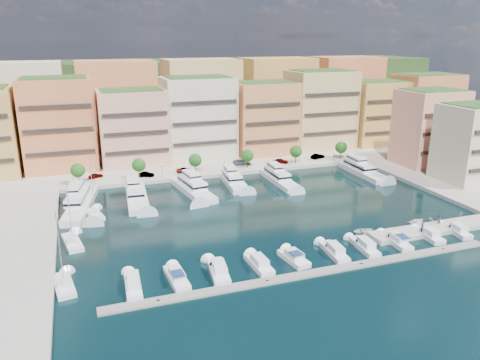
{
  "coord_description": "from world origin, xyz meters",
  "views": [
    {
      "loc": [
        -39.1,
        -93.18,
        38.8
      ],
      "look_at": [
        -3.63,
        7.16,
        6.0
      ],
      "focal_mm": 35.0,
      "sensor_mm": 36.0,
      "label": 1
    }
  ],
  "objects_px": {
    "tree_2": "(195,160)",
    "sailboat_1": "(73,243)",
    "car_5": "(318,156)",
    "person_1": "(439,219)",
    "tree_5": "(341,148)",
    "lamppost_2": "(224,163)",
    "tree_0": "(78,170)",
    "yacht_2": "(192,188)",
    "tree_1": "(139,165)",
    "tender_3": "(430,219)",
    "lamppost_3": "(281,158)",
    "yacht_6": "(362,170)",
    "yacht_4": "(279,179)",
    "person_0": "(422,227)",
    "lamppost_4": "(334,153)",
    "car_0": "(96,176)",
    "cruiser_0": "(133,285)",
    "cruiser_5": "(334,252)",
    "cruiser_7": "(397,241)",
    "car_2": "(185,170)",
    "yacht_3": "(234,181)",
    "cruiser_8": "(429,236)",
    "lamppost_1": "(162,168)",
    "cruiser_6": "(365,247)",
    "tender_1": "(418,224)",
    "tender_0": "(364,231)",
    "cruiser_3": "(259,264)",
    "tender_2": "(417,222)",
    "car_3": "(242,162)",
    "cruiser_2": "(219,271)",
    "tree_3": "(247,156)",
    "car_1": "(146,174)",
    "yacht_0": "(80,202)",
    "lamppost_0": "(94,175)",
    "yacht_1": "(136,195)",
    "tree_4": "(296,151)",
    "cruiser_1": "(177,278)",
    "sailboat_2": "(95,215)",
    "cruiser_9": "(457,231)"
  },
  "relations": [
    {
      "from": "tree_2",
      "to": "sailboat_1",
      "type": "relative_size",
      "value": 0.43
    },
    {
      "from": "car_5",
      "to": "person_1",
      "type": "relative_size",
      "value": 2.49
    },
    {
      "from": "tree_5",
      "to": "lamppost_2",
      "type": "xyz_separation_m",
      "value": [
        -40.0,
        -2.3,
        -0.92
      ]
    },
    {
      "from": "tree_0",
      "to": "yacht_2",
      "type": "height_order",
      "value": "tree_0"
    },
    {
      "from": "tree_1",
      "to": "tender_3",
      "type": "relative_size",
      "value": 3.89
    },
    {
      "from": "lamppost_3",
      "to": "yacht_2",
      "type": "distance_m",
      "value": 32.6
    },
    {
      "from": "yacht_6",
      "to": "yacht_4",
      "type": "bearing_deg",
      "value": 179.12
    },
    {
      "from": "tree_0",
      "to": "person_0",
      "type": "distance_m",
      "value": 86.02
    },
    {
      "from": "lamppost_4",
      "to": "car_0",
      "type": "relative_size",
      "value": 1.05
    },
    {
      "from": "cruiser_0",
      "to": "cruiser_5",
      "type": "xyz_separation_m",
      "value": [
        36.77,
        0.0,
        0.0
      ]
    },
    {
      "from": "cruiser_7",
      "to": "car_2",
      "type": "distance_m",
      "value": 65.72
    },
    {
      "from": "yacht_3",
      "to": "car_0",
      "type": "bearing_deg",
      "value": 155.51
    },
    {
      "from": "cruiser_8",
      "to": "tender_3",
      "type": "bearing_deg",
      "value": 48.14
    },
    {
      "from": "lamppost_1",
      "to": "yacht_3",
      "type": "bearing_deg",
      "value": -28.15
    },
    {
      "from": "car_0",
      "to": "car_5",
      "type": "xyz_separation_m",
      "value": [
        68.65,
        -1.54,
        0.13
      ]
    },
    {
      "from": "cruiser_6",
      "to": "tender_1",
      "type": "relative_size",
      "value": 5.34
    },
    {
      "from": "tender_0",
      "to": "cruiser_3",
      "type": "bearing_deg",
      "value": 100.32
    },
    {
      "from": "tender_2",
      "to": "person_1",
      "type": "distance_m",
      "value": 4.44
    },
    {
      "from": "lamppost_1",
      "to": "car_5",
      "type": "relative_size",
      "value": 0.86
    },
    {
      "from": "yacht_3",
      "to": "car_3",
      "type": "xyz_separation_m",
      "value": [
        8.04,
        15.66,
        0.62
      ]
    },
    {
      "from": "cruiser_6",
      "to": "cruiser_8",
      "type": "bearing_deg",
      "value": 0.06
    },
    {
      "from": "tree_5",
      "to": "tender_1",
      "type": "bearing_deg",
      "value": -103.29
    },
    {
      "from": "lamppost_1",
      "to": "cruiser_0",
      "type": "xyz_separation_m",
      "value": [
        -15.08,
        -55.8,
        -3.28
      ]
    },
    {
      "from": "tender_0",
      "to": "cruiser_2",
      "type": "bearing_deg",
      "value": 97.26
    },
    {
      "from": "tree_3",
      "to": "car_1",
      "type": "xyz_separation_m",
      "value": [
        -30.02,
        0.54,
        -3.04
      ]
    },
    {
      "from": "person_1",
      "to": "tender_3",
      "type": "bearing_deg",
      "value": -114.86
    },
    {
      "from": "tree_2",
      "to": "cruiser_7",
      "type": "distance_m",
      "value": 63.61
    },
    {
      "from": "yacht_0",
      "to": "tender_1",
      "type": "distance_m",
      "value": 76.93
    },
    {
      "from": "tree_2",
      "to": "cruiser_0",
      "type": "height_order",
      "value": "tree_2"
    },
    {
      "from": "cruiser_7",
      "to": "cruiser_6",
      "type": "bearing_deg",
      "value": 179.87
    },
    {
      "from": "tender_3",
      "to": "person_1",
      "type": "xyz_separation_m",
      "value": [
        -1.5,
        -3.97,
        1.6
      ]
    },
    {
      "from": "cruiser_5",
      "to": "cruiser_6",
      "type": "relative_size",
      "value": 1.01
    },
    {
      "from": "yacht_3",
      "to": "tender_0",
      "type": "height_order",
      "value": "yacht_3"
    },
    {
      "from": "lamppost_0",
      "to": "car_2",
      "type": "height_order",
      "value": "lamppost_0"
    },
    {
      "from": "yacht_4",
      "to": "car_0",
      "type": "bearing_deg",
      "value": 159.51
    },
    {
      "from": "yacht_1",
      "to": "tender_2",
      "type": "xyz_separation_m",
      "value": [
        55.18,
        -36.27,
        -0.64
      ]
    },
    {
      "from": "person_1",
      "to": "lamppost_1",
      "type": "bearing_deg",
      "value": -51.03
    },
    {
      "from": "tree_4",
      "to": "car_2",
      "type": "xyz_separation_m",
      "value": [
        -34.71,
        1.22,
        -3.03
      ]
    },
    {
      "from": "tree_0",
      "to": "yacht_1",
      "type": "relative_size",
      "value": 0.25
    },
    {
      "from": "person_1",
      "to": "yacht_6",
      "type": "bearing_deg",
      "value": -105.29
    },
    {
      "from": "tree_4",
      "to": "cruiser_1",
      "type": "relative_size",
      "value": 0.66
    },
    {
      "from": "tender_1",
      "to": "car_3",
      "type": "distance_m",
      "value": 59.45
    },
    {
      "from": "tender_2",
      "to": "car_5",
      "type": "height_order",
      "value": "car_5"
    },
    {
      "from": "cruiser_6",
      "to": "tender_2",
      "type": "xyz_separation_m",
      "value": [
        18.06,
        7.07,
        -0.1
      ]
    },
    {
      "from": "cruiser_5",
      "to": "yacht_6",
      "type": "bearing_deg",
      "value": 51.52
    },
    {
      "from": "lamppost_4",
      "to": "cruiser_1",
      "type": "relative_size",
      "value": 0.49
    },
    {
      "from": "sailboat_2",
      "to": "tender_1",
      "type": "height_order",
      "value": "sailboat_2"
    },
    {
      "from": "cruiser_9",
      "to": "cruiser_0",
      "type": "bearing_deg",
      "value": -179.98
    },
    {
      "from": "cruiser_5",
      "to": "car_0",
      "type": "bearing_deg",
      "value": 122.14
    },
    {
      "from": "tree_3",
      "to": "yacht_0",
      "type": "xyz_separation_m",
      "value": [
        -48.06,
        -15.65,
        -3.53
      ]
    }
  ]
}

